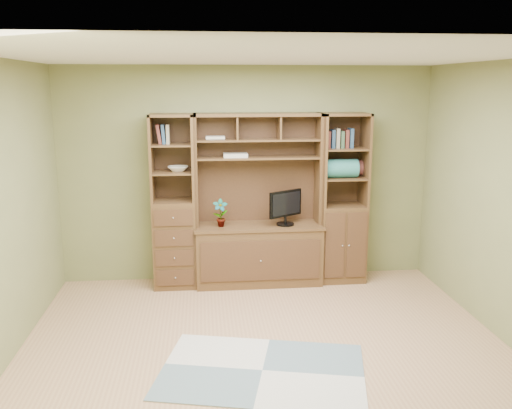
{
  "coord_description": "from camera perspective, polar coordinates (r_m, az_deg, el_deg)",
  "views": [
    {
      "loc": [
        -0.55,
        -4.51,
        2.37
      ],
      "look_at": [
        0.03,
        1.2,
        1.1
      ],
      "focal_mm": 38.0,
      "sensor_mm": 36.0,
      "label": 1
    }
  ],
  "objects": [
    {
      "name": "room",
      "position": [
        4.67,
        1.12,
        -0.77
      ],
      "size": [
        4.6,
        4.1,
        2.64
      ],
      "color": "tan",
      "rests_on": "ground"
    },
    {
      "name": "rug",
      "position": [
        4.79,
        0.68,
        -17.09
      ],
      "size": [
        1.92,
        1.5,
        0.01
      ],
      "primitive_type": "cube",
      "rotation": [
        0.0,
        0.0,
        -0.23
      ],
      "color": "#919796",
      "rests_on": "ground"
    },
    {
      "name": "orchid",
      "position": [
        6.38,
        -3.77,
        -0.9
      ],
      "size": [
        0.17,
        0.12,
        0.33
      ],
      "primitive_type": "imported",
      "color": "brown",
      "rests_on": "center_hutch"
    },
    {
      "name": "left_tower",
      "position": [
        6.44,
        -8.65,
        0.27
      ],
      "size": [
        0.5,
        0.45,
        2.05
      ],
      "primitive_type": "cube",
      "color": "#4C321A",
      "rests_on": "ground"
    },
    {
      "name": "blanket_teal",
      "position": [
        6.52,
        8.97,
        3.77
      ],
      "size": [
        0.38,
        0.22,
        0.22
      ],
      "primitive_type": "cube",
      "color": "#296D66",
      "rests_on": "right_tower"
    },
    {
      "name": "bowl",
      "position": [
        6.36,
        -8.22,
        3.75
      ],
      "size": [
        0.24,
        0.24,
        0.06
      ],
      "primitive_type": "imported",
      "color": "silver",
      "rests_on": "left_tower"
    },
    {
      "name": "blanket_red",
      "position": [
        6.68,
        9.78,
        3.82
      ],
      "size": [
        0.34,
        0.19,
        0.19
      ],
      "primitive_type": "cube",
      "color": "brown",
      "rests_on": "right_tower"
    },
    {
      "name": "right_tower",
      "position": [
        6.64,
        9.07,
        0.64
      ],
      "size": [
        0.55,
        0.45,
        2.05
      ],
      "primitive_type": "cube",
      "color": "#4C321A",
      "rests_on": "ground"
    },
    {
      "name": "monitor",
      "position": [
        6.43,
        3.13,
        0.33
      ],
      "size": [
        0.51,
        0.43,
        0.58
      ],
      "primitive_type": "cube",
      "rotation": [
        0.0,
        0.0,
        0.56
      ],
      "color": "black",
      "rests_on": "center_hutch"
    },
    {
      "name": "center_hutch",
      "position": [
        6.42,
        0.28,
        0.39
      ],
      "size": [
        1.54,
        0.53,
        2.05
      ],
      "primitive_type": "cube",
      "color": "#4C321A",
      "rests_on": "ground"
    },
    {
      "name": "magazines",
      "position": [
        6.4,
        -2.19,
        5.22
      ],
      "size": [
        0.28,
        0.21,
        0.04
      ],
      "primitive_type": "cube",
      "color": "#BCB4A0",
      "rests_on": "center_hutch"
    }
  ]
}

